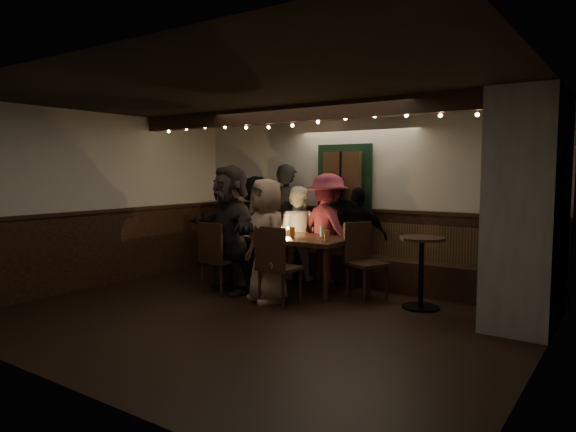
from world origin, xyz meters
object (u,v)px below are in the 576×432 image
Objects in this scene: dining_table at (280,239)px; person_b at (287,220)px; chair_near_right at (275,261)px; person_a at (256,224)px; person_c at (297,233)px; person_d at (328,229)px; person_e at (358,236)px; person_g at (267,240)px; person_f at (230,229)px; chair_end at (362,255)px; chair_near_left at (216,254)px; high_top at (421,263)px.

person_b reaches higher than dining_table.
chair_near_right is 0.56× the size of person_b.
person_c is at bearing 178.39° from person_a.
person_a is at bearing 16.25° from person_d.
person_g reaches higher than person_e.
person_d is 0.93× the size of person_f.
person_f is (-0.27, -1.30, 0.17)m from person_c.
chair_near_right is 1.28m from chair_end.
person_g reaches higher than person_c.
person_g is at bearing 5.85° from chair_near_left.
person_c is at bearing 161.22° from chair_end.
chair_near_left is 1.56m from person_c.
person_g is (0.47, -1.42, 0.07)m from person_c.
high_top is 2.00m from person_g.
chair_near_left is at bearing -149.43° from person_g.
person_d reaches higher than high_top.
person_c is at bearing 156.30° from person_b.
chair_near_left is 2.04m from chair_end.
person_f is at bearing 35.48° from person_e.
person_a is (-0.59, 1.65, 0.25)m from chair_near_left.
person_a is 0.67m from person_b.
dining_table is 2.12× the size of chair_near_right.
person_e is (0.91, 0.76, 0.03)m from dining_table.
dining_table is at bearing 151.29° from person_a.
person_e is at bearing 40.09° from dining_table.
person_f is 0.76m from person_g.
person_b is at bearing 120.56° from chair_near_right.
high_top is (2.16, 0.03, -0.14)m from dining_table.
person_f reaches higher than person_c.
person_d is at bearing 95.67° from chair_near_right.
dining_table reaches higher than high_top.
person_b is 1.32m from person_e.
person_d is 0.49m from person_e.
high_top is at bearing 174.12° from person_a.
chair_near_right is 0.69× the size of person_e.
person_b is 1.24× the size of person_e.
person_f is (0.67, -1.44, 0.09)m from person_a.
person_a reaches higher than person_c.
high_top is 0.61× the size of person_e.
person_e is at bearing 174.59° from person_c.
person_b is 1.42m from person_f.
person_b is (0.67, -0.02, 0.10)m from person_a.
person_f is at bearing 64.92° from person_c.
person_f is (0.08, 0.21, 0.34)m from chair_near_left.
high_top is at bearing 0.75° from dining_table.
chair_end is 0.62× the size of person_a.
person_a is at bearing 167.11° from high_top.
chair_near_left is at bearing -118.18° from dining_table.
chair_end is at bearing 172.22° from person_a.
person_d is (-0.16, 1.59, 0.26)m from chair_near_right.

